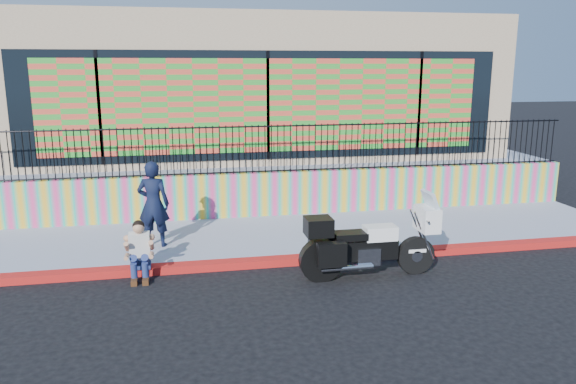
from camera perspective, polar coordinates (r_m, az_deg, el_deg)
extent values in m
plane|color=black|center=(11.35, 1.40, -7.24)|extent=(90.00, 90.00, 0.00)
cube|color=#A9240C|center=(11.32, 1.40, -6.88)|extent=(16.00, 0.30, 0.15)
cube|color=#949BB1|center=(12.85, -0.20, -4.46)|extent=(16.00, 3.00, 0.15)
cube|color=#F8418A|center=(14.21, -1.42, -0.17)|extent=(16.00, 0.20, 1.10)
cube|color=#949BB1|center=(19.18, -4.01, 2.96)|extent=(16.00, 10.00, 1.25)
cube|color=tan|center=(18.71, -4.05, 10.80)|extent=(14.00, 8.00, 4.00)
cube|color=black|center=(14.76, -2.06, 8.75)|extent=(12.60, 0.04, 2.80)
cube|color=#E94D33|center=(14.73, -2.04, 8.74)|extent=(11.48, 0.02, 2.40)
cylinder|color=black|center=(10.97, 12.82, -6.28)|extent=(0.72, 0.15, 0.72)
cylinder|color=black|center=(10.38, 3.36, -7.08)|extent=(0.72, 0.15, 0.72)
cube|color=black|center=(10.58, 8.26, -5.75)|extent=(1.03, 0.30, 0.37)
cube|color=silver|center=(10.60, 7.96, -6.33)|extent=(0.44, 0.37, 0.33)
cube|color=white|center=(10.55, 9.32, -4.10)|extent=(0.60, 0.35, 0.26)
cube|color=black|center=(10.38, 6.31, -4.42)|extent=(0.60, 0.37, 0.13)
cube|color=white|center=(10.85, 13.95, -2.65)|extent=(0.33, 0.57, 0.46)
cube|color=silver|center=(10.78, 14.26, -0.85)|extent=(0.20, 0.50, 0.37)
cube|color=black|center=(10.16, 3.11, -3.52)|extent=(0.48, 0.46, 0.33)
cube|color=black|center=(10.03, 4.45, -6.36)|extent=(0.52, 0.20, 0.44)
cube|color=black|center=(10.63, 3.51, -5.24)|extent=(0.52, 0.20, 0.44)
cube|color=white|center=(10.94, 12.85, -5.74)|extent=(0.35, 0.17, 0.07)
imported|color=black|center=(12.01, -13.51, -1.19)|extent=(0.74, 0.57, 1.81)
cube|color=navy|center=(11.00, -14.72, -6.99)|extent=(0.36, 0.28, 0.18)
cube|color=silver|center=(10.86, -14.84, -5.32)|extent=(0.38, 0.27, 0.54)
sphere|color=tan|center=(10.71, -14.96, -3.55)|extent=(0.21, 0.21, 0.21)
cube|color=#472814|center=(10.67, -15.34, -8.76)|extent=(0.11, 0.26, 0.10)
cube|color=#472814|center=(10.65, -14.25, -8.72)|extent=(0.11, 0.26, 0.10)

